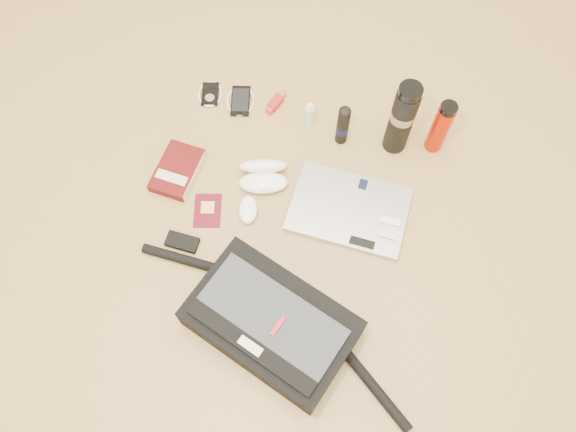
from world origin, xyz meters
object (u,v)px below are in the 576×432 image
(book, at_px, (178,170))
(thermos_red, at_px, (440,127))
(laptop, at_px, (349,210))
(thermos_black, at_px, (402,118))
(messenger_bag, at_px, (271,323))

(book, distance_m, thermos_red, 0.85)
(laptop, relative_size, thermos_red, 1.72)
(laptop, bearing_deg, thermos_black, 73.85)
(messenger_bag, distance_m, laptop, 0.45)
(messenger_bag, xyz_separation_m, thermos_red, (0.39, 0.71, 0.05))
(thermos_black, bearing_deg, messenger_bag, -110.92)
(messenger_bag, relative_size, thermos_black, 2.89)
(thermos_black, bearing_deg, laptop, -110.73)
(book, bearing_deg, thermos_black, 28.25)
(messenger_bag, relative_size, laptop, 2.28)
(messenger_bag, xyz_separation_m, book, (-0.41, 0.43, -0.04))
(messenger_bag, relative_size, book, 4.26)
(messenger_bag, height_order, thermos_black, thermos_black)
(laptop, height_order, book, same)
(messenger_bag, distance_m, book, 0.60)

